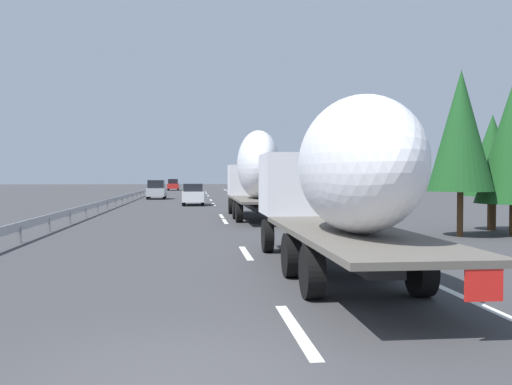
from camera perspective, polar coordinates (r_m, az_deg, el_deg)
The scene contains 21 objects.
ground_plane at distance 46.78m, azimuth -6.36°, elevation -1.32°, with size 260.00×260.00×0.00m, color #38383A.
lane_stripe_0 at distance 9.17m, azimuth 3.99°, elevation -13.42°, with size 3.20×0.20×0.01m, color white.
lane_stripe_1 at distance 17.86m, azimuth -1.03°, elevation -6.04°, with size 3.20×0.20×0.01m, color white.
lane_stripe_2 at distance 30.33m, azimuth -3.11°, elevation -2.89°, with size 3.20×0.20×0.01m, color white.
lane_stripe_3 at distance 34.29m, azimuth -3.45°, elevation -2.37°, with size 3.20×0.20×0.01m, color white.
lane_stripe_4 at distance 48.05m, azimuth -4.20°, elevation -1.23°, with size 3.20×0.20×0.01m, color white.
lane_stripe_5 at distance 49.66m, azimuth -4.26°, elevation -1.14°, with size 3.20×0.20×0.01m, color white.
lane_stripe_6 at distance 57.80m, azimuth -4.51°, elevation -0.75°, with size 3.20×0.20×0.01m, color white.
lane_stripe_7 at distance 70.62m, azimuth -4.80°, elevation -0.32°, with size 3.20×0.20×0.01m, color white.
lane_stripe_8 at distance 80.51m, azimuth -4.95°, elevation -0.08°, with size 3.20×0.20×0.01m, color white.
lane_stripe_9 at distance 87.54m, azimuth -5.04°, elevation 0.05°, with size 3.20×0.20×0.01m, color white.
edge_line_right at distance 52.04m, azimuth -0.26°, elevation -1.01°, with size 110.00×0.20×0.01m, color white.
truck_lead at distance 31.89m, azimuth -0.03°, elevation 2.11°, with size 12.54×2.55×4.85m.
truck_trailing at distance 13.62m, azimuth 8.19°, elevation 1.29°, with size 12.56×2.55×4.06m.
car_silver_hatch at distance 61.01m, azimuth -9.89°, elevation 0.28°, with size 4.40×1.88×2.00m.
car_white_van at distance 47.60m, azimuth -6.29°, elevation -0.17°, with size 4.57×1.77×1.78m.
car_red_compact at distance 98.51m, azimuth -8.25°, elevation 0.78°, with size 4.33×1.85×1.95m.
road_sign at distance 55.51m, azimuth 0.62°, elevation 1.54°, with size 0.10×0.90×3.35m.
tree_1 at distance 27.35m, azimuth 22.49°, elevation 3.40°, with size 2.44×2.44×5.12m.
tree_2 at distance 24.01m, azimuth 19.74°, elevation 5.80°, with size 2.56×2.56×6.58m.
guardrail_median at distance 50.14m, azimuth -13.21°, elevation -0.49°, with size 94.00×0.10×0.76m.
Camera 1 is at (-6.72, -0.25, 2.38)m, focal length 40.14 mm.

